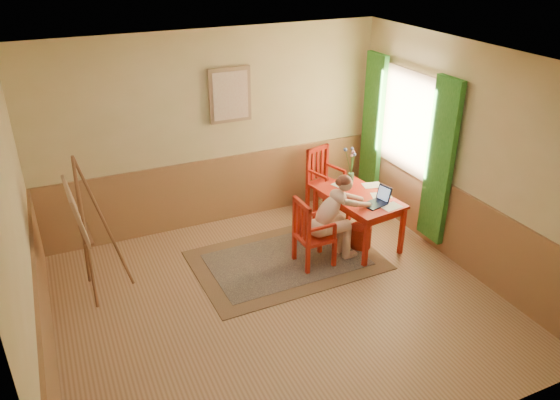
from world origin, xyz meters
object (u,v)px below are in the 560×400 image
figure (333,215)px  chair_back (324,180)px  table (358,201)px  easel (80,216)px  chair_left (311,233)px  laptop (378,201)px

figure → chair_back: bearing=65.8°
table → easel: 3.54m
chair_back → figure: 1.45m
chair_left → easel: 2.78m
chair_back → laptop: bearing=-88.6°
table → easel: bearing=175.7°
easel → chair_back: bearing=12.7°
table → laptop: size_ratio=3.21×
chair_back → chair_left: bearing=-124.3°
chair_back → laptop: size_ratio=2.47×
chair_back → table: bearing=-93.1°
chair_left → laptop: 0.98m
chair_left → figure: bearing=0.7°
chair_back → figure: figure is taller
chair_left → laptop: chair_left is taller
chair_left → chair_back: chair_back is taller
chair_left → figure: size_ratio=0.79×
figure → easel: 3.04m
laptop → chair_back: bearing=91.4°
table → easel: (-3.51, 0.26, 0.42)m
laptop → easel: bearing=171.0°
chair_left → chair_back: bearing=55.7°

